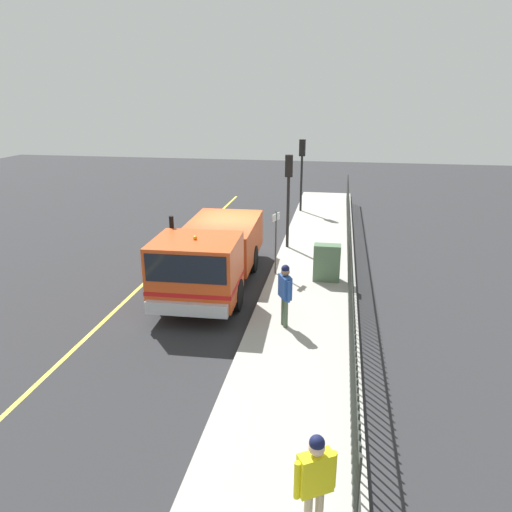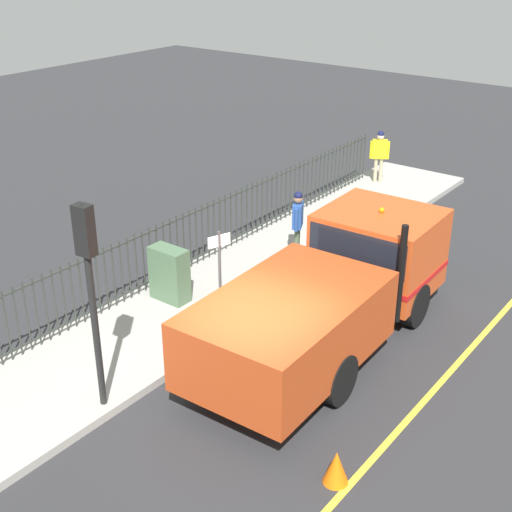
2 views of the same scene
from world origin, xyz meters
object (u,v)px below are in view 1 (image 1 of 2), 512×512
pedestrian_distant (315,477)px  traffic_cone (182,245)px  worker_standing (285,289)px  traffic_light_near (289,182)px  utility_cabinet (327,263)px  street_sign (276,235)px  traffic_light_mid (302,161)px  work_truck (211,253)px

pedestrian_distant → traffic_cone: bearing=-94.6°
worker_standing → traffic_light_near: bearing=-21.0°
utility_cabinet → street_sign: (-1.77, 0.34, 0.77)m
utility_cabinet → street_sign: size_ratio=0.56×
worker_standing → traffic_light_mid: (-0.73, 13.64, 1.60)m
worker_standing → traffic_light_mid: size_ratio=0.47×
utility_cabinet → pedestrian_distant: bearing=-89.1°
work_truck → utility_cabinet: work_truck is taller
utility_cabinet → traffic_cone: utility_cabinet is taller
traffic_light_mid → utility_cabinet: traffic_light_mid is taller
traffic_cone → traffic_light_near: bearing=13.0°
traffic_light_near → traffic_light_mid: 6.57m
worker_standing → traffic_light_mid: bearing=-23.7°
work_truck → traffic_cone: bearing=-60.7°
worker_standing → utility_cabinet: (0.99, 3.58, -0.45)m
work_truck → traffic_light_mid: traffic_light_mid is taller
traffic_light_near → traffic_cone: size_ratio=6.48×
traffic_light_mid → traffic_cone: bearing=67.8°
traffic_light_near → utility_cabinet: 4.39m
pedestrian_distant → traffic_light_mid: traffic_light_mid is taller
traffic_light_near → traffic_cone: traffic_light_near is taller
work_truck → worker_standing: 3.69m
traffic_light_near → traffic_light_mid: bearing=-96.5°
utility_cabinet → worker_standing: bearing=-105.5°
utility_cabinet → traffic_cone: bearing=156.7°
traffic_light_near → utility_cabinet: size_ratio=2.99×
utility_cabinet → street_sign: 1.96m
work_truck → street_sign: 2.40m
worker_standing → traffic_cone: (-4.89, 6.11, -0.94)m
worker_standing → traffic_light_mid: traffic_light_mid is taller
traffic_light_near → utility_cabinet: bearing=109.4°
traffic_light_mid → traffic_light_near: bearing=96.8°
street_sign → worker_standing: bearing=-78.8°
worker_standing → utility_cabinet: worker_standing is taller
utility_cabinet → work_truck: bearing=-164.0°
pedestrian_distant → street_sign: street_sign is taller
worker_standing → street_sign: bearing=-15.6°
worker_standing → street_sign: size_ratio=0.78×
utility_cabinet → traffic_light_near: bearing=116.0°
traffic_light_near → street_sign: bearing=82.2°
pedestrian_distant → traffic_light_mid: 20.19m
traffic_light_mid → utility_cabinet: (1.72, -10.06, -2.05)m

